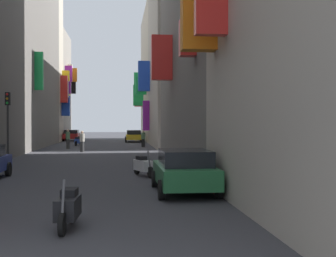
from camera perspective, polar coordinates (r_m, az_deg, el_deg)
ground_plane at (r=34.90m, az=-9.32°, el=-3.01°), size 140.00×140.00×0.00m
building_left_mid_a at (r=55.29m, az=-16.65°, el=9.52°), size 7.14×3.93×21.57m
building_left_mid_b at (r=61.22m, az=-15.56°, el=5.22°), size 7.30×9.05×14.10m
building_right_mid_c at (r=43.32m, az=1.95°, el=8.62°), size 7.20×12.06×16.42m
building_right_far at (r=57.27m, az=-0.09°, el=6.68°), size 7.33×16.28×16.36m
parked_car_green at (r=14.62m, az=2.13°, el=-5.36°), size 1.94×3.95×1.42m
parked_car_red at (r=56.52m, az=-12.25°, el=-0.81°), size 1.96×4.30×1.37m
parked_car_yellow at (r=52.20m, az=-4.45°, el=-0.92°), size 1.98×4.44×1.39m
scooter_black at (r=10.05m, az=-12.74°, el=-9.88°), size 0.51×1.77×1.13m
scooter_white at (r=19.11m, az=-3.20°, el=-4.77°), size 0.82×1.91×1.13m
scooter_blue at (r=44.78m, az=-11.47°, el=-1.58°), size 0.70×1.83×1.13m
pedestrian_crossing at (r=41.27m, az=-3.21°, el=-1.34°), size 0.38×0.38×1.55m
pedestrian_near_left at (r=35.41m, az=-10.98°, el=-1.63°), size 0.47×0.47×1.65m
pedestrian_near_right at (r=39.63m, az=-12.75°, el=-1.34°), size 0.43×0.43×1.69m
traffic_light_far_corner at (r=27.18m, az=-19.92°, el=1.71°), size 0.26×0.34×4.05m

